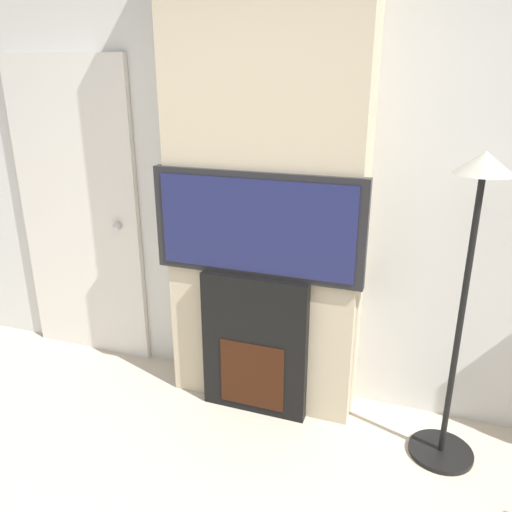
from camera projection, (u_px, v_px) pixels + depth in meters
The scene contains 6 objects.
wall_back at pixel (275, 176), 2.86m from camera, with size 6.00×0.06×2.70m.
chimney_breast at pixel (265, 181), 2.71m from camera, with size 1.10×0.29×2.70m.
fireplace at pixel (256, 344), 2.89m from camera, with size 0.62×0.15×0.85m.
television at pixel (256, 226), 2.65m from camera, with size 1.17×0.07×0.58m.
floor_lamp at pixel (468, 269), 2.29m from camera, with size 0.33×0.33×1.59m.
entry_door at pixel (79, 215), 3.36m from camera, with size 0.92×0.09×2.02m.
Camera 1 is at (0.86, -0.69, 1.87)m, focal length 35.00 mm.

